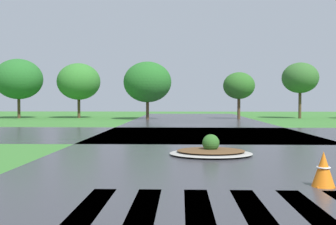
% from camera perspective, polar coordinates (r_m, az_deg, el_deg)
% --- Properties ---
extents(asphalt_roadway, '(11.08, 80.00, 0.01)m').
position_cam_1_polar(asphalt_roadway, '(12.49, 7.39, -6.43)').
color(asphalt_roadway, '#35353A').
rests_on(asphalt_roadway, ground).
extents(asphalt_cross_road, '(90.00, 9.97, 0.01)m').
position_cam_1_polar(asphalt_cross_road, '(20.92, 5.17, -3.11)').
color(asphalt_cross_road, '#35353A').
rests_on(asphalt_cross_road, ground).
extents(crosswalk_stripes, '(5.85, 3.39, 0.01)m').
position_cam_1_polar(crosswalk_stripes, '(6.49, 12.75, -14.19)').
color(crosswalk_stripes, white).
rests_on(crosswalk_stripes, ground).
extents(median_island, '(2.70, 2.23, 0.68)m').
position_cam_1_polar(median_island, '(12.96, 6.20, -5.55)').
color(median_island, '#9E9B93').
rests_on(median_island, ground).
extents(traffic_cone, '(0.47, 0.47, 0.73)m').
position_cam_1_polar(traffic_cone, '(8.81, 21.51, -7.66)').
color(traffic_cone, orange).
rests_on(traffic_cone, ground).
extents(background_treeline, '(38.17, 6.93, 5.86)m').
position_cam_1_polar(background_treeline, '(38.41, -4.12, 4.63)').
color(background_treeline, '#4C3823').
rests_on(background_treeline, ground).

